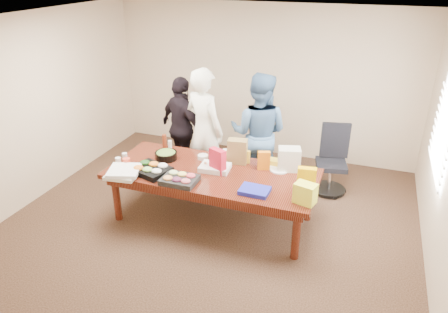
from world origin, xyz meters
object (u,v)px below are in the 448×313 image
at_px(conference_table, 213,196).
at_px(sheet_cake, 215,168).
at_px(office_chair, 331,162).
at_px(person_right, 259,133).
at_px(person_center, 204,130).
at_px(salad_bowl, 166,156).

distance_m(conference_table, sheet_cake, 0.41).
xyz_separation_m(office_chair, person_right, (-1.10, -0.25, 0.42)).
height_order(conference_table, sheet_cake, sheet_cake).
relative_size(conference_table, person_center, 1.45).
xyz_separation_m(person_right, sheet_cake, (-0.31, -1.03, -0.15)).
relative_size(sheet_cake, salad_bowl, 1.26).
distance_m(conference_table, salad_bowl, 0.89).
bearing_deg(sheet_cake, office_chair, 38.15).
bearing_deg(conference_table, salad_bowl, 168.81).
distance_m(person_right, sheet_cake, 1.09).
height_order(office_chair, sheet_cake, office_chair).
bearing_deg(person_center, conference_table, 141.29).
bearing_deg(office_chair, salad_bowl, -163.87).
xyz_separation_m(conference_table, office_chair, (1.43, 1.35, 0.14)).
height_order(person_right, salad_bowl, person_right).
distance_m(sheet_cake, salad_bowl, 0.78).
xyz_separation_m(conference_table, salad_bowl, (-0.77, 0.15, 0.43)).
xyz_separation_m(office_chair, person_center, (-1.89, -0.50, 0.45)).
relative_size(office_chair, sheet_cake, 2.61).
distance_m(office_chair, person_center, 2.01).
bearing_deg(sheet_cake, conference_table, -106.08).
bearing_deg(sheet_cake, person_right, 69.05).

